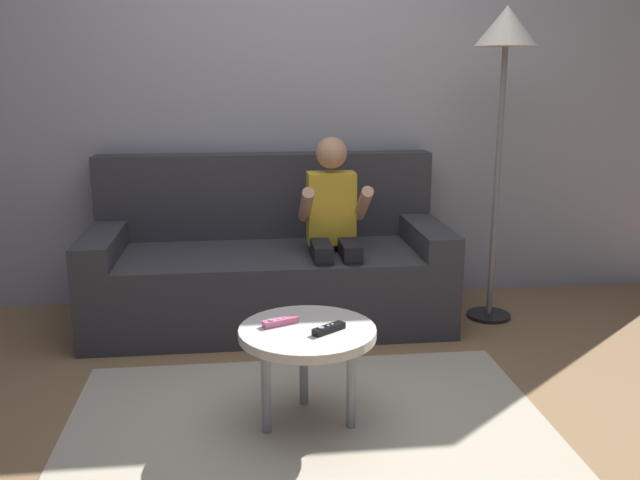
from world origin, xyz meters
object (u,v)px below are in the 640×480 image
Objects in this scene: game_remote_pink_near_edge at (280,322)px; floor_lamp at (505,51)px; couch at (269,267)px; person_seated_on_couch at (333,224)px; coffee_table at (307,339)px; game_remote_black_center at (329,329)px.

floor_lamp reaches higher than game_remote_pink_near_edge.
couch is 1.16m from game_remote_pink_near_edge.
person_seated_on_couch is 0.61× the size of floor_lamp.
coffee_table is at bearing -85.48° from couch.
couch is 13.28× the size of game_remote_pink_near_edge.
couch is 1.14× the size of floor_lamp.
floor_lamp is at bearing 39.87° from game_remote_pink_near_edge.
couch is at bearing 150.17° from person_seated_on_couch.
person_seated_on_couch is at bearing 70.80° from game_remote_pink_near_edge.
game_remote_pink_near_edge is 1.06× the size of game_remote_black_center.
floor_lamp is at bearing 46.77° from game_remote_black_center.
person_seated_on_couch reaches higher than game_remote_pink_near_edge.
game_remote_pink_near_edge is at bearing 151.68° from game_remote_black_center.
coffee_table is 0.31× the size of floor_lamp.
floor_lamp is (1.05, 1.11, 1.02)m from game_remote_black_center.
couch is at bearing 97.73° from game_remote_black_center.
game_remote_black_center is at bearing -33.75° from coffee_table.
person_seated_on_couch is at bearing 81.33° from game_remote_black_center.
game_remote_pink_near_edge is at bearing -109.20° from person_seated_on_couch.
couch reaches higher than coffee_table.
game_remote_black_center is 1.84m from floor_lamp.
couch reaches higher than game_remote_black_center.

